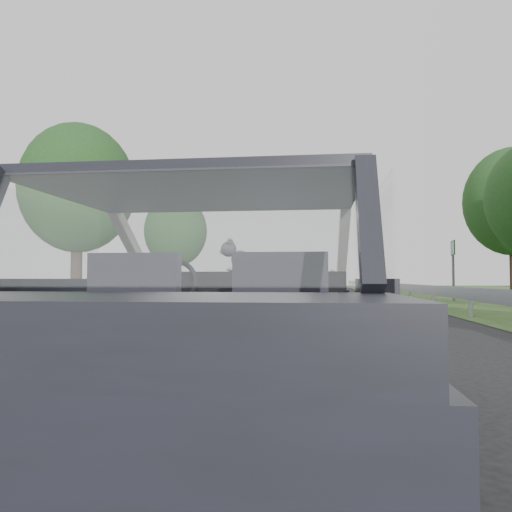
% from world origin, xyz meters
% --- Properties ---
extents(ground, '(140.00, 140.00, 0.00)m').
position_xyz_m(ground, '(0.00, 0.00, 0.00)').
color(ground, black).
rests_on(ground, ground).
extents(subject_car, '(1.80, 4.00, 1.45)m').
position_xyz_m(subject_car, '(0.00, 0.00, 0.72)').
color(subject_car, black).
rests_on(subject_car, ground).
extents(dashboard, '(1.58, 0.45, 0.30)m').
position_xyz_m(dashboard, '(0.00, 0.62, 0.85)').
color(dashboard, black).
rests_on(dashboard, subject_car).
extents(driver_seat, '(0.50, 0.72, 0.42)m').
position_xyz_m(driver_seat, '(-0.40, -0.29, 0.88)').
color(driver_seat, black).
rests_on(driver_seat, subject_car).
extents(passenger_seat, '(0.50, 0.72, 0.42)m').
position_xyz_m(passenger_seat, '(0.40, -0.29, 0.88)').
color(passenger_seat, black).
rests_on(passenger_seat, subject_car).
extents(steering_wheel, '(0.36, 0.36, 0.04)m').
position_xyz_m(steering_wheel, '(-0.40, 0.33, 0.92)').
color(steering_wheel, black).
rests_on(steering_wheel, dashboard).
extents(cat, '(0.58, 0.24, 0.25)m').
position_xyz_m(cat, '(0.20, 0.57, 1.08)').
color(cat, slate).
rests_on(cat, dashboard).
extents(guardrail, '(0.05, 90.00, 0.32)m').
position_xyz_m(guardrail, '(4.30, 10.00, 0.58)').
color(guardrail, '#999EA4').
rests_on(guardrail, ground).
extents(other_car, '(2.78, 5.33, 1.67)m').
position_xyz_m(other_car, '(-0.26, 17.79, 0.84)').
color(other_car, '#ABB2C6').
rests_on(other_car, ground).
extents(highway_sign, '(0.22, 1.03, 2.55)m').
position_xyz_m(highway_sign, '(6.31, 18.72, 1.28)').
color(highway_sign, '#115C22').
rests_on(highway_sign, ground).
extents(tree_5, '(5.93, 5.93, 8.02)m').
position_xyz_m(tree_5, '(-10.52, 19.04, 4.01)').
color(tree_5, '#1D421C').
rests_on(tree_5, ground).
extents(tree_6, '(5.04, 5.04, 6.61)m').
position_xyz_m(tree_6, '(-9.14, 30.74, 3.31)').
color(tree_6, '#1D421C').
rests_on(tree_6, ground).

